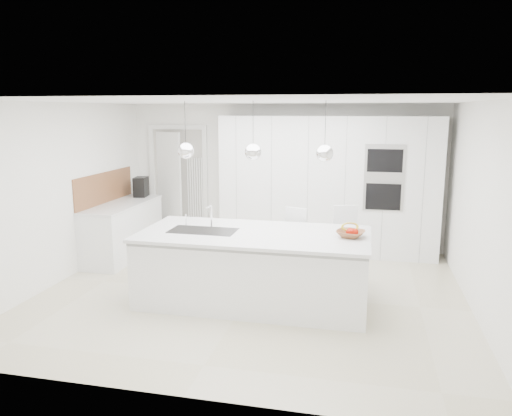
% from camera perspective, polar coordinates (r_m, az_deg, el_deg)
% --- Properties ---
extents(floor, '(5.50, 5.50, 0.00)m').
position_cam_1_polar(floor, '(6.72, -0.57, -9.73)').
color(floor, beige).
rests_on(floor, ground).
extents(wall_back, '(5.50, 0.00, 5.50)m').
position_cam_1_polar(wall_back, '(8.81, 3.16, 3.65)').
color(wall_back, white).
rests_on(wall_back, ground).
extents(wall_left, '(0.00, 5.00, 5.00)m').
position_cam_1_polar(wall_left, '(7.50, -21.51, 1.58)').
color(wall_left, white).
rests_on(wall_left, ground).
extents(ceiling, '(5.50, 5.50, 0.00)m').
position_cam_1_polar(ceiling, '(6.28, -0.62, 12.11)').
color(ceiling, white).
rests_on(ceiling, wall_back).
extents(tall_cabinets, '(3.60, 0.60, 2.30)m').
position_cam_1_polar(tall_cabinets, '(8.43, 8.18, 2.53)').
color(tall_cabinets, white).
rests_on(tall_cabinets, floor).
extents(oven_stack, '(0.62, 0.04, 1.05)m').
position_cam_1_polar(oven_stack, '(8.07, 14.43, 3.35)').
color(oven_stack, '#A5A5A8').
rests_on(oven_stack, tall_cabinets).
extents(doorway_frame, '(1.11, 0.08, 2.13)m').
position_cam_1_polar(doorway_frame, '(9.33, -8.79, 2.56)').
color(doorway_frame, white).
rests_on(doorway_frame, floor).
extents(hallway_door, '(0.76, 0.38, 2.00)m').
position_cam_1_polar(hallway_door, '(9.38, -10.33, 2.44)').
color(hallway_door, white).
rests_on(hallway_door, floor).
extents(radiator, '(0.32, 0.04, 1.40)m').
position_cam_1_polar(radiator, '(9.24, -6.94, 1.43)').
color(radiator, white).
rests_on(radiator, floor).
extents(left_base_cabinets, '(0.60, 1.80, 0.86)m').
position_cam_1_polar(left_base_cabinets, '(8.51, -14.94, -2.59)').
color(left_base_cabinets, white).
rests_on(left_base_cabinets, floor).
extents(left_worktop, '(0.62, 1.82, 0.04)m').
position_cam_1_polar(left_worktop, '(8.42, -15.09, 0.39)').
color(left_worktop, white).
rests_on(left_worktop, left_base_cabinets).
extents(oak_backsplash, '(0.02, 1.80, 0.50)m').
position_cam_1_polar(oak_backsplash, '(8.51, -16.90, 2.25)').
color(oak_backsplash, '#915C38').
rests_on(oak_backsplash, wall_left).
extents(island_base, '(2.80, 1.20, 0.86)m').
position_cam_1_polar(island_base, '(6.28, -0.32, -7.09)').
color(island_base, white).
rests_on(island_base, floor).
extents(island_worktop, '(2.84, 1.40, 0.04)m').
position_cam_1_polar(island_worktop, '(6.20, -0.22, -2.99)').
color(island_worktop, white).
rests_on(island_worktop, island_base).
extents(island_sink, '(0.84, 0.44, 0.18)m').
position_cam_1_polar(island_sink, '(6.34, -6.06, -3.29)').
color(island_sink, '#3F3F42').
rests_on(island_sink, island_worktop).
extents(island_tap, '(0.02, 0.02, 0.30)m').
position_cam_1_polar(island_tap, '(6.46, -5.12, -0.91)').
color(island_tap, white).
rests_on(island_tap, island_worktop).
extents(pendant_left, '(0.20, 0.20, 0.20)m').
position_cam_1_polar(pendant_left, '(6.23, -8.02, 6.49)').
color(pendant_left, white).
rests_on(pendant_left, ceiling).
extents(pendant_mid, '(0.20, 0.20, 0.20)m').
position_cam_1_polar(pendant_mid, '(5.98, -0.33, 6.41)').
color(pendant_mid, white).
rests_on(pendant_mid, ceiling).
extents(pendant_right, '(0.20, 0.20, 0.20)m').
position_cam_1_polar(pendant_right, '(5.85, 7.85, 6.20)').
color(pendant_right, white).
rests_on(pendant_right, ceiling).
extents(fruit_bowl, '(0.41, 0.41, 0.08)m').
position_cam_1_polar(fruit_bowl, '(6.07, 10.74, -2.92)').
color(fruit_bowl, '#915C38').
rests_on(fruit_bowl, island_worktop).
extents(espresso_machine, '(0.25, 0.35, 0.34)m').
position_cam_1_polar(espresso_machine, '(8.99, -13.01, 2.38)').
color(espresso_machine, black).
rests_on(espresso_machine, left_worktop).
extents(bar_stool_left, '(0.48, 0.57, 1.05)m').
position_cam_1_polar(bar_stool_left, '(6.92, 4.40, -4.54)').
color(bar_stool_left, white).
rests_on(bar_stool_left, floor).
extents(bar_stool_right, '(0.49, 0.58, 1.09)m').
position_cam_1_polar(bar_stool_right, '(7.00, 9.98, -4.35)').
color(bar_stool_right, white).
rests_on(bar_stool_right, floor).
extents(apple_a, '(0.08, 0.08, 0.08)m').
position_cam_1_polar(apple_a, '(6.11, 10.72, -2.56)').
color(apple_a, '#BE1606').
rests_on(apple_a, fruit_bowl).
extents(apple_b, '(0.07, 0.07, 0.07)m').
position_cam_1_polar(apple_b, '(6.05, 10.58, -2.70)').
color(apple_b, '#BE1606').
rests_on(apple_b, fruit_bowl).
extents(apple_c, '(0.08, 0.08, 0.08)m').
position_cam_1_polar(apple_c, '(6.05, 10.89, -2.68)').
color(apple_c, '#BE1606').
rests_on(apple_c, fruit_bowl).
extents(apple_extra_3, '(0.08, 0.08, 0.08)m').
position_cam_1_polar(apple_extra_3, '(6.06, 11.26, -2.68)').
color(apple_extra_3, '#BE1606').
rests_on(apple_extra_3, fruit_bowl).
extents(banana_bunch, '(0.24, 0.17, 0.22)m').
position_cam_1_polar(banana_bunch, '(6.08, 10.68, -2.13)').
color(banana_bunch, yellow).
rests_on(banana_bunch, fruit_bowl).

